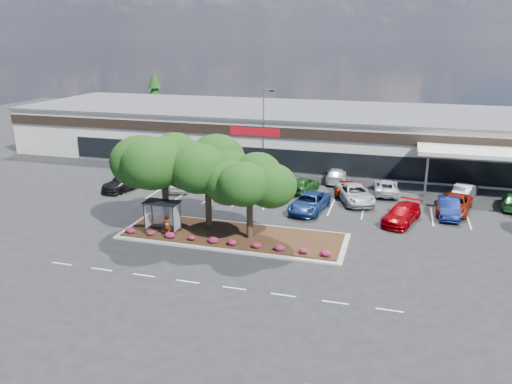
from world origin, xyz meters
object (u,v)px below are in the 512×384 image
(survey_stake, at_px, (404,279))
(car_0, at_px, (126,181))
(car_1, at_px, (179,182))
(light_pole, at_px, (264,136))

(survey_stake, bearing_deg, car_0, 152.96)
(survey_stake, height_order, car_1, car_1)
(survey_stake, relative_size, car_0, 0.17)
(car_0, relative_size, car_1, 1.20)
(car_0, height_order, car_1, car_0)
(car_0, bearing_deg, car_1, 30.22)
(light_pole, height_order, car_0, light_pole)
(survey_stake, distance_m, car_0, 31.58)
(light_pole, distance_m, car_0, 16.45)
(light_pole, bearing_deg, survey_stake, -57.27)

